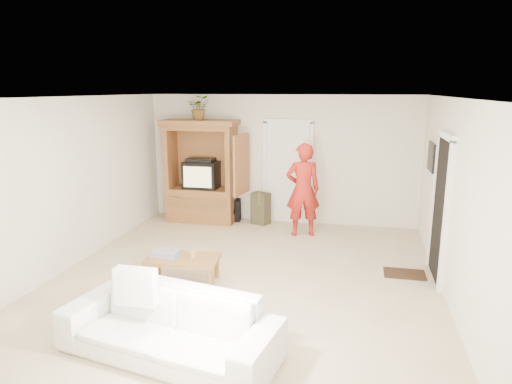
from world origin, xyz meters
TOP-DOWN VIEW (x-y plane):
  - floor at (0.00, 0.00)m, footprint 6.00×6.00m
  - ceiling at (0.00, 0.00)m, footprint 6.00×6.00m
  - wall_back at (0.00, 3.00)m, footprint 5.50×0.00m
  - wall_front at (0.00, -3.00)m, footprint 5.50×0.00m
  - wall_left at (-2.75, 0.00)m, footprint 0.00×6.00m
  - wall_right at (2.75, 0.00)m, footprint 0.00×6.00m
  - armoire at (-1.58, 2.66)m, footprint 1.82×1.14m
  - door_back at (0.15, 2.97)m, footprint 0.85×0.05m
  - doorway_right at (2.73, 0.60)m, footprint 0.05×0.90m
  - framed_picture at (2.73, 1.90)m, footprint 0.03×0.60m
  - doormat at (2.30, 0.60)m, footprint 0.60×0.40m
  - plant at (-1.60, 2.63)m, footprint 0.52×0.48m
  - man at (0.57, 2.16)m, footprint 0.73×0.57m
  - sofa at (-0.27, -2.15)m, footprint 2.41×1.30m
  - coffee_table at (-0.82, -0.39)m, footprint 1.06×0.65m
  - towel at (-1.08, -0.39)m, footprint 0.38×0.28m
  - candle at (-0.68, -0.35)m, footprint 0.08×0.08m
  - backpack_black at (-0.99, 2.74)m, footprint 0.39×0.25m
  - backpack_olive at (-0.36, 2.70)m, footprint 0.41×0.37m

SIDE VIEW (x-z plane):
  - floor at x=0.00m, z-range 0.00..0.00m
  - doormat at x=2.30m, z-range 0.00..0.02m
  - backpack_black at x=-0.99m, z-range 0.00..0.46m
  - backpack_olive at x=-0.36m, z-range 0.00..0.65m
  - coffee_table at x=-0.82m, z-range 0.14..0.52m
  - sofa at x=-0.27m, z-range 0.00..0.67m
  - towel at x=-1.08m, z-range 0.38..0.46m
  - candle at x=-0.68m, z-range 0.38..0.48m
  - man at x=0.57m, z-range 0.00..1.75m
  - armoire at x=-1.58m, z-range -0.14..1.96m
  - door_back at x=0.15m, z-range 0.00..2.04m
  - doorway_right at x=2.73m, z-range 0.00..2.04m
  - wall_back at x=0.00m, z-range -1.45..4.05m
  - wall_front at x=0.00m, z-range -1.45..4.05m
  - wall_left at x=-2.75m, z-range -1.70..4.30m
  - wall_right at x=2.75m, z-range -1.70..4.30m
  - framed_picture at x=2.73m, z-range 1.36..1.84m
  - plant at x=-1.60m, z-range 2.10..2.58m
  - ceiling at x=0.00m, z-range 2.60..2.60m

